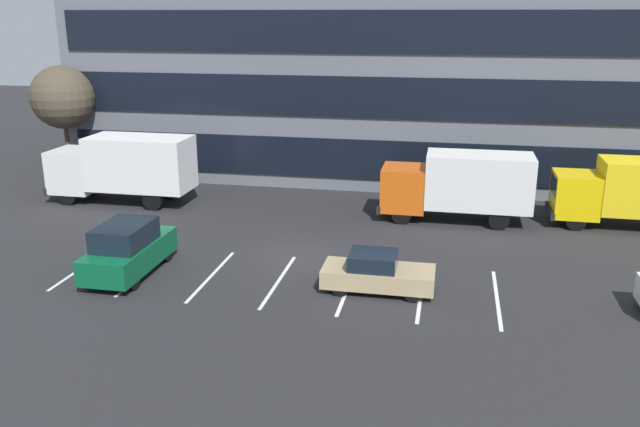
% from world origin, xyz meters
% --- Properties ---
extents(ground_plane, '(120.00, 120.00, 0.00)m').
position_xyz_m(ground_plane, '(0.00, 0.00, 0.00)').
color(ground_plane, '#262628').
extents(office_building, '(35.01, 13.81, 21.60)m').
position_xyz_m(office_building, '(0.00, 17.95, 10.80)').
color(office_building, slate).
rests_on(office_building, ground_plane).
extents(lot_markings, '(16.94, 5.40, 0.01)m').
position_xyz_m(lot_markings, '(0.00, -2.97, 0.00)').
color(lot_markings, silver).
rests_on(lot_markings, ground_plane).
extents(box_truck_white, '(8.06, 2.67, 3.74)m').
position_xyz_m(box_truck_white, '(-11.26, 6.29, 2.10)').
color(box_truck_white, white).
rests_on(box_truck_white, ground_plane).
extents(box_truck_yellow_all, '(7.31, 2.42, 3.39)m').
position_xyz_m(box_truck_yellow_all, '(15.24, 7.05, 1.91)').
color(box_truck_yellow_all, yellow).
rests_on(box_truck_yellow_all, ground_plane).
extents(box_truck_orange, '(7.55, 2.50, 3.50)m').
position_xyz_m(box_truck_orange, '(6.91, 6.44, 1.97)').
color(box_truck_orange, '#D85914').
rests_on(box_truck_orange, ground_plane).
extents(sedan_tan, '(4.23, 1.77, 1.52)m').
position_xyz_m(sedan_tan, '(3.92, -3.11, 0.72)').
color(sedan_tan, tan).
rests_on(sedan_tan, ground_plane).
extents(suv_forest, '(2.04, 4.82, 2.18)m').
position_xyz_m(suv_forest, '(-6.13, -3.41, 1.05)').
color(suv_forest, '#0C5933').
rests_on(suv_forest, ground_plane).
extents(bare_tree, '(3.82, 3.82, 7.15)m').
position_xyz_m(bare_tree, '(-17.00, 10.14, 5.23)').
color(bare_tree, '#473323').
rests_on(bare_tree, ground_plane).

